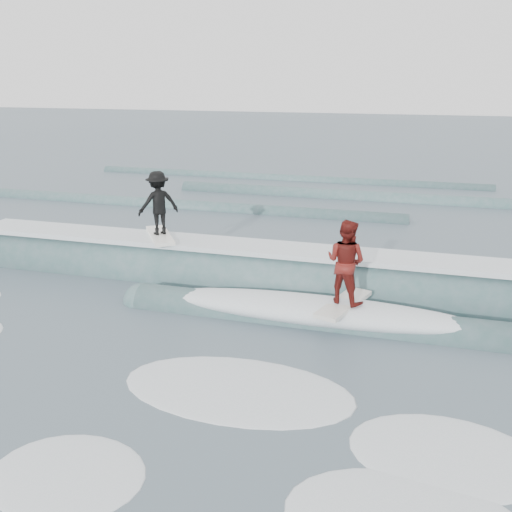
# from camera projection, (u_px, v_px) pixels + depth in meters

# --- Properties ---
(ground) EXTENTS (160.00, 160.00, 0.00)m
(ground) POSITION_uv_depth(u_px,v_px,m) (183.00, 389.00, 10.55)
(ground) COLOR #41545F
(ground) RESTS_ON ground
(breaking_wave) EXTENTS (21.63, 3.79, 2.03)m
(breaking_wave) POSITION_uv_depth(u_px,v_px,m) (273.00, 287.00, 15.52)
(breaking_wave) COLOR #375D5C
(breaking_wave) RESTS_ON ground
(surfer_black) EXTENTS (1.57, 1.97, 1.91)m
(surfer_black) POSITION_uv_depth(u_px,v_px,m) (158.00, 205.00, 16.16)
(surfer_black) COLOR white
(surfer_black) RESTS_ON ground
(surfer_red) EXTENTS (1.15, 2.07, 2.04)m
(surfer_red) POSITION_uv_depth(u_px,v_px,m) (346.00, 265.00, 12.81)
(surfer_red) COLOR silver
(surfer_red) RESTS_ON ground
(whitewater) EXTENTS (14.39, 6.86, 0.10)m
(whitewater) POSITION_uv_depth(u_px,v_px,m) (170.00, 397.00, 10.30)
(whitewater) COLOR white
(whitewater) RESTS_ON ground
(far_swells) EXTENTS (32.78, 8.65, 0.80)m
(far_swells) POSITION_uv_depth(u_px,v_px,m) (295.00, 197.00, 27.17)
(far_swells) COLOR #375D5C
(far_swells) RESTS_ON ground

